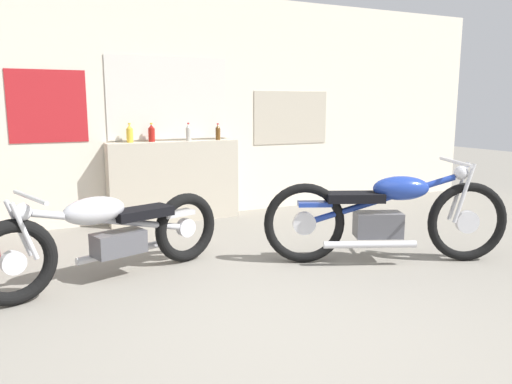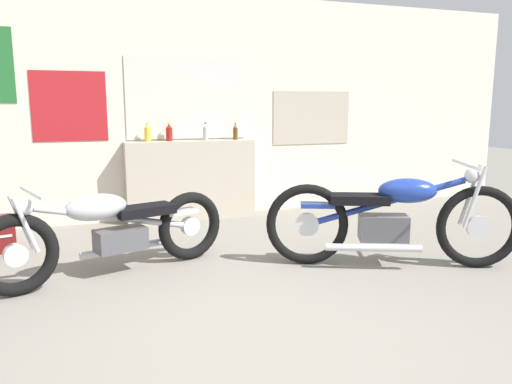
{
  "view_description": "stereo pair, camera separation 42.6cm",
  "coord_description": "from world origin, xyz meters",
  "px_view_note": "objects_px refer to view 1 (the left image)",
  "views": [
    {
      "loc": [
        -1.58,
        -2.59,
        1.45
      ],
      "look_at": [
        0.23,
        1.21,
        0.7
      ],
      "focal_mm": 35.0,
      "sensor_mm": 36.0,
      "label": 1
    },
    {
      "loc": [
        -1.18,
        -2.75,
        1.45
      ],
      "look_at": [
        0.23,
        1.21,
        0.7
      ],
      "focal_mm": 35.0,
      "sensor_mm": 36.0,
      "label": 2
    }
  ],
  "objects_px": {
    "motorcycle_blue": "(386,214)",
    "bottle_leftmost": "(130,134)",
    "motorcycle_silver": "(110,234)",
    "bottle_right_center": "(218,133)",
    "bottle_left_center": "(152,133)",
    "bottle_center": "(188,133)"
  },
  "relations": [
    {
      "from": "bottle_left_center",
      "to": "motorcycle_blue",
      "type": "xyz_separation_m",
      "value": [
        1.54,
        -2.49,
        -0.65
      ]
    },
    {
      "from": "bottle_center",
      "to": "motorcycle_blue",
      "type": "distance_m",
      "value": 2.73
    },
    {
      "from": "bottle_right_center",
      "to": "motorcycle_silver",
      "type": "xyz_separation_m",
      "value": [
        -1.68,
        -1.87,
        -0.69
      ]
    },
    {
      "from": "bottle_leftmost",
      "to": "motorcycle_silver",
      "type": "relative_size",
      "value": 0.11
    },
    {
      "from": "bottle_leftmost",
      "to": "bottle_left_center",
      "type": "distance_m",
      "value": 0.26
    },
    {
      "from": "bottle_leftmost",
      "to": "motorcycle_silver",
      "type": "distance_m",
      "value": 2.1
    },
    {
      "from": "bottle_left_center",
      "to": "bottle_center",
      "type": "bearing_deg",
      "value": -8.64
    },
    {
      "from": "bottle_leftmost",
      "to": "bottle_right_center",
      "type": "height_order",
      "value": "bottle_leftmost"
    },
    {
      "from": "bottle_leftmost",
      "to": "motorcycle_blue",
      "type": "relative_size",
      "value": 0.11
    },
    {
      "from": "bottle_leftmost",
      "to": "motorcycle_silver",
      "type": "height_order",
      "value": "bottle_leftmost"
    },
    {
      "from": "bottle_right_center",
      "to": "motorcycle_silver",
      "type": "bearing_deg",
      "value": -131.93
    },
    {
      "from": "bottle_leftmost",
      "to": "bottle_center",
      "type": "height_order",
      "value": "bottle_leftmost"
    },
    {
      "from": "bottle_leftmost",
      "to": "bottle_right_center",
      "type": "distance_m",
      "value": 1.1
    },
    {
      "from": "bottle_center",
      "to": "motorcycle_silver",
      "type": "relative_size",
      "value": 0.11
    },
    {
      "from": "bottle_right_center",
      "to": "motorcycle_silver",
      "type": "height_order",
      "value": "bottle_right_center"
    },
    {
      "from": "bottle_center",
      "to": "motorcycle_silver",
      "type": "bearing_deg",
      "value": -124.76
    },
    {
      "from": "motorcycle_silver",
      "to": "motorcycle_blue",
      "type": "relative_size",
      "value": 0.99
    },
    {
      "from": "bottle_left_center",
      "to": "bottle_right_center",
      "type": "relative_size",
      "value": 1.08
    },
    {
      "from": "motorcycle_blue",
      "to": "bottle_leftmost",
      "type": "bearing_deg",
      "value": 126.06
    },
    {
      "from": "motorcycle_blue",
      "to": "bottle_left_center",
      "type": "bearing_deg",
      "value": 121.69
    },
    {
      "from": "bottle_left_center",
      "to": "bottle_leftmost",
      "type": "bearing_deg",
      "value": -176.7
    },
    {
      "from": "bottle_center",
      "to": "bottle_left_center",
      "type": "bearing_deg",
      "value": 171.36
    }
  ]
}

